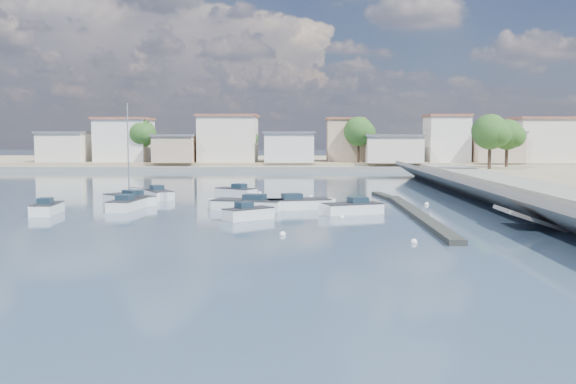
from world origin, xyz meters
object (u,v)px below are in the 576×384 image
(motorboat_e, at_px, (128,205))
(motorboat_b, at_px, (251,214))
(motorboat_g, at_px, (159,195))
(motorboat_c, at_px, (244,205))
(sailboat, at_px, (128,199))
(motorboat_a, at_px, (48,209))
(motorboat_d, at_px, (349,209))
(motorboat_h, at_px, (301,204))
(motorboat_f, at_px, (234,192))

(motorboat_e, bearing_deg, motorboat_b, -29.41)
(motorboat_e, bearing_deg, motorboat_g, 85.89)
(motorboat_c, height_order, sailboat, sailboat)
(sailboat, bearing_deg, motorboat_a, -120.69)
(motorboat_a, height_order, motorboat_d, same)
(motorboat_c, bearing_deg, motorboat_d, -17.59)
(motorboat_b, xyz_separation_m, motorboat_g, (-9.90, 14.43, 0.00))
(motorboat_c, height_order, motorboat_g, same)
(motorboat_d, bearing_deg, motorboat_e, 171.61)
(motorboat_h, height_order, sailboat, sailboat)
(motorboat_a, distance_m, motorboat_e, 6.20)
(motorboat_b, relative_size, motorboat_h, 0.63)
(motorboat_b, bearing_deg, motorboat_f, 100.06)
(motorboat_c, relative_size, sailboat, 0.71)
(motorboat_c, relative_size, motorboat_g, 1.31)
(motorboat_c, bearing_deg, motorboat_b, -80.39)
(motorboat_c, distance_m, motorboat_h, 4.69)
(motorboat_f, xyz_separation_m, sailboat, (-8.56, -7.60, 0.04))
(motorboat_c, height_order, motorboat_d, same)
(motorboat_f, height_order, motorboat_h, same)
(motorboat_d, height_order, motorboat_g, same)
(motorboat_e, height_order, motorboat_h, same)
(motorboat_b, distance_m, motorboat_h, 7.58)
(motorboat_e, distance_m, motorboat_f, 13.74)
(motorboat_c, xyz_separation_m, sailboat, (-10.66, 3.96, 0.04))
(motorboat_c, height_order, motorboat_f, same)
(motorboat_d, distance_m, motorboat_g, 20.52)
(motorboat_c, bearing_deg, sailboat, 159.61)
(motorboat_c, relative_size, motorboat_e, 1.23)
(sailboat, bearing_deg, motorboat_h, -11.99)
(motorboat_h, bearing_deg, motorboat_e, -177.05)
(motorboat_a, xyz_separation_m, motorboat_c, (14.87, 3.12, 0.00))
(motorboat_e, bearing_deg, motorboat_a, -149.88)
(motorboat_f, bearing_deg, sailboat, -138.39)
(motorboat_e, relative_size, motorboat_g, 1.06)
(motorboat_a, bearing_deg, sailboat, 59.31)
(motorboat_a, relative_size, sailboat, 0.50)
(motorboat_d, distance_m, motorboat_f, 17.64)
(motorboat_h, relative_size, sailboat, 0.66)
(motorboat_a, bearing_deg, motorboat_b, -10.05)
(motorboat_c, bearing_deg, motorboat_f, 100.29)
(motorboat_b, xyz_separation_m, motorboat_d, (7.34, 3.29, -0.00))
(motorboat_a, xyz_separation_m, motorboat_h, (19.50, 3.84, -0.00))
(motorboat_b, bearing_deg, motorboat_e, 150.59)
(motorboat_b, distance_m, motorboat_e, 12.06)
(motorboat_a, height_order, motorboat_f, same)
(motorboat_c, relative_size, motorboat_d, 1.26)
(motorboat_b, xyz_separation_m, motorboat_h, (3.63, 6.65, 0.00))
(motorboat_b, xyz_separation_m, motorboat_f, (-3.10, 17.50, 0.00))
(motorboat_e, bearing_deg, motorboat_f, 57.40)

